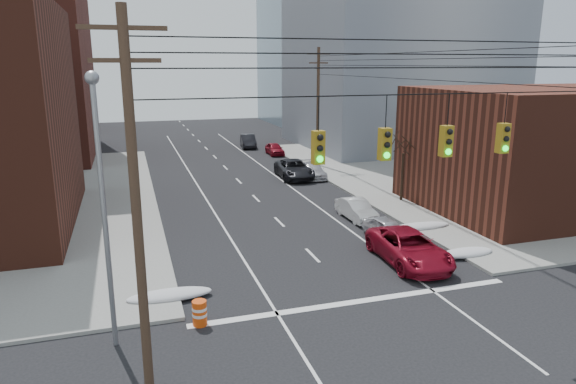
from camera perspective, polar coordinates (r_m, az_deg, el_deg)
sidewalk_ne at (r=53.00m, az=25.19°, el=2.44°), size 40.00×40.00×0.15m
building_office at (r=63.12m, az=12.09°, el=16.46°), size 22.00×20.00×25.00m
building_glass at (r=87.44m, az=4.62°, el=14.98°), size 20.00×18.00×22.00m
building_storefront at (r=38.38m, az=26.77°, el=4.28°), size 16.00×12.00×8.00m
utility_pole_left at (r=14.62m, az=-16.54°, el=-1.32°), size 2.20×0.28×11.00m
utility_pole_far at (r=48.40m, az=3.35°, el=9.61°), size 2.20×0.28×11.00m
traffic_signals at (r=16.72m, az=14.09°, el=5.56°), size 17.00×0.42×2.02m
street_light at (r=17.62m, az=-19.96°, el=0.15°), size 0.44×0.44×9.32m
bare_tree at (r=36.75m, az=12.60°, el=2.42°), size 2.09×2.20×4.93m
snow_nw at (r=22.21m, az=-13.01°, el=-11.10°), size 3.50×1.08×0.42m
snow_ne at (r=27.70m, az=19.23°, el=-6.39°), size 3.00×1.08×0.42m
snow_east_far at (r=31.20m, az=14.36°, el=-3.75°), size 4.00×1.08×0.42m
red_pickup at (r=25.92m, az=13.30°, el=-6.05°), size 2.82×5.68×1.55m
parked_car_a at (r=29.02m, az=11.01°, el=-4.09°), size 1.86×3.71×1.21m
parked_car_b at (r=32.48m, az=7.63°, el=-1.94°), size 1.41×3.88×1.27m
parked_car_c at (r=43.89m, az=0.69°, el=2.56°), size 2.92×5.72×1.55m
parked_car_d at (r=44.12m, az=2.73°, el=2.42°), size 2.20×4.51×1.26m
parked_car_e at (r=55.35m, az=-1.49°, el=4.82°), size 1.60×3.78×1.28m
parked_car_f at (r=60.49m, az=-4.47°, el=5.67°), size 2.14×4.70×1.49m
lot_car_a at (r=35.06m, az=-27.11°, el=-1.98°), size 3.97×2.45×1.24m
lot_car_b at (r=40.80m, az=-26.58°, el=0.15°), size 4.80×3.33×1.22m
construction_barrel at (r=19.91m, az=-9.79°, el=-13.08°), size 0.71×0.71×0.97m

